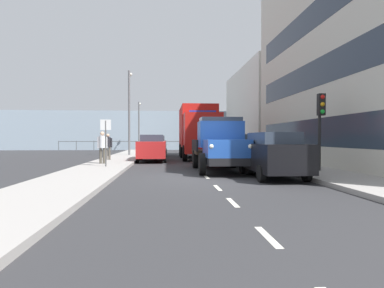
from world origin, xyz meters
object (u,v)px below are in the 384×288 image
object	(u,v)px
car_red_oppositeside_0	(152,148)
car_black_kerbside_near	(272,154)
car_silver_oppositeside_1	(156,145)
lamp_post_promenade	(129,105)
street_sign	(106,134)
car_teal_kerbside_1	(237,149)
lamp_post_far	(139,121)
pedestrian_in_dark_coat	(108,144)
car_white_kerbside_2	(219,146)
traffic_light_near	(321,115)
pedestrian_couple_b	(102,145)
truck_vintage_blue	(220,146)
lorry_cargo_red	(198,130)

from	to	relation	value
car_red_oppositeside_0	car_black_kerbside_near	bearing A→B (deg)	118.49
car_black_kerbside_near	car_silver_oppositeside_1	size ratio (longest dim) A/B	1.11
car_black_kerbside_near	lamp_post_promenade	size ratio (longest dim) A/B	0.64
car_red_oppositeside_0	street_sign	world-z (taller)	street_sign
car_teal_kerbside_1	lamp_post_far	bearing A→B (deg)	-70.36
pedestrian_in_dark_coat	street_sign	world-z (taller)	street_sign
car_white_kerbside_2	lamp_post_promenade	size ratio (longest dim) A/B	0.57
car_red_oppositeside_0	traffic_light_near	bearing A→B (deg)	131.78
pedestrian_couple_b	car_silver_oppositeside_1	bearing A→B (deg)	-104.41
car_red_oppositeside_0	pedestrian_in_dark_coat	size ratio (longest dim) A/B	2.76
traffic_light_near	street_sign	distance (m)	9.75
lamp_post_promenade	street_sign	bearing A→B (deg)	90.58
pedestrian_couple_b	lamp_post_far	xyz separation A→B (m)	(-0.21, -20.87, 2.38)
car_silver_oppositeside_1	street_sign	xyz separation A→B (m)	(1.99, 11.54, 0.79)
car_white_kerbside_2	car_silver_oppositeside_1	world-z (taller)	same
truck_vintage_blue	pedestrian_couple_b	distance (m)	6.69
car_white_kerbside_2	pedestrian_couple_b	bearing A→B (deg)	43.71
car_black_kerbside_near	car_teal_kerbside_1	distance (m)	6.16
lorry_cargo_red	lamp_post_far	size ratio (longest dim) A/B	1.47
pedestrian_in_dark_coat	street_sign	bearing A→B (deg)	98.81
pedestrian_couple_b	pedestrian_in_dark_coat	bearing A→B (deg)	-85.32
car_black_kerbside_near	street_sign	world-z (taller)	street_sign
car_black_kerbside_near	pedestrian_in_dark_coat	distance (m)	11.60
lamp_post_far	car_black_kerbside_near	bearing A→B (deg)	105.30
car_teal_kerbside_1	car_silver_oppositeside_1	size ratio (longest dim) A/B	1.15
car_black_kerbside_near	traffic_light_near	world-z (taller)	traffic_light_near
pedestrian_couple_b	street_sign	distance (m)	1.97
lamp_post_far	street_sign	xyz separation A→B (m)	(-0.30, 22.70, -1.85)
truck_vintage_blue	traffic_light_near	size ratio (longest dim) A/B	1.76
truck_vintage_blue	lamp_post_promenade	distance (m)	13.97
street_sign	car_teal_kerbside_1	bearing A→B (deg)	-160.66
traffic_light_near	lamp_post_far	bearing A→B (deg)	-69.37
car_red_oppositeside_0	street_sign	distance (m)	5.79
lorry_cargo_red	traffic_light_near	distance (m)	11.59
car_black_kerbside_near	truck_vintage_blue	bearing A→B (deg)	-54.46
street_sign	lamp_post_promenade	bearing A→B (deg)	-89.42
car_white_kerbside_2	car_black_kerbside_near	bearing A→B (deg)	90.00
car_white_kerbside_2	car_red_oppositeside_0	xyz separation A→B (m)	(4.94, 3.56, 0.00)
car_teal_kerbside_1	pedestrian_in_dark_coat	bearing A→B (deg)	-18.11
pedestrian_in_dark_coat	street_sign	size ratio (longest dim) A/B	0.73
truck_vintage_blue	lorry_cargo_red	xyz separation A→B (m)	(0.08, -9.50, 0.90)
car_white_kerbside_2	pedestrian_couple_b	xyz separation A→B (m)	(7.44, 7.11, 0.26)
lorry_cargo_red	car_silver_oppositeside_1	size ratio (longest dim) A/B	2.08
car_teal_kerbside_1	lamp_post_far	size ratio (longest dim) A/B	0.82
pedestrian_couple_b	lamp_post_far	bearing A→B (deg)	-90.57
pedestrian_couple_b	traffic_light_near	world-z (taller)	traffic_light_near
car_black_kerbside_near	lamp_post_far	bearing A→B (deg)	-74.70
truck_vintage_blue	car_red_oppositeside_0	world-z (taller)	truck_vintage_blue
lorry_cargo_red	car_white_kerbside_2	bearing A→B (deg)	-151.94
lamp_post_far	pedestrian_couple_b	bearing A→B (deg)	89.43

